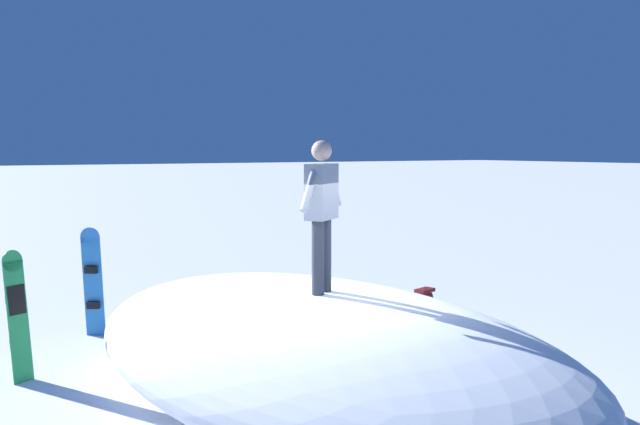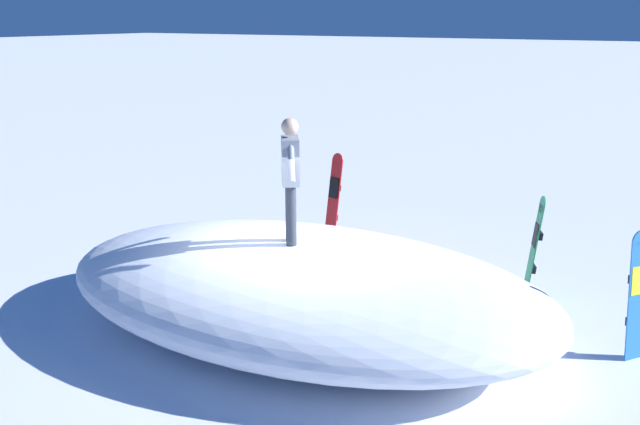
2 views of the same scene
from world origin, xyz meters
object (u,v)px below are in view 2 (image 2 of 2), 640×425
Objects in this scene: snowboard_tertiary_upright at (535,246)px; snowboard_primary_upright at (334,197)px; snowboard_secondary_upright at (637,293)px; backpack_far at (156,253)px; snowboarder_standing at (290,172)px.

snowboard_primary_upright is at bearing 169.14° from snowboard_tertiary_upright.
snowboard_secondary_upright reaches higher than snowboard_tertiary_upright.
snowboard_primary_upright reaches higher than snowboard_tertiary_upright.
snowboard_primary_upright is at bearing 159.79° from snowboard_secondary_upright.
snowboard_primary_upright is 5.89m from snowboard_secondary_upright.
snowboard_secondary_upright reaches higher than backpack_far.
snowboard_secondary_upright is at bearing 4.92° from backpack_far.
backpack_far is (-7.60, -0.65, -0.66)m from snowboard_secondary_upright.
snowboarder_standing is 4.04m from snowboard_primary_upright.
backpack_far is at bearing -162.23° from snowboard_tertiary_upright.
snowboard_secondary_upright is (5.53, -2.03, -0.03)m from snowboard_primary_upright.
snowboarder_standing is at bearing -69.38° from snowboard_primary_upright.
backpack_far is at bearing -127.61° from snowboard_primary_upright.
backpack_far is (-6.03, -1.93, -0.62)m from snowboard_tertiary_upright.
snowboarder_standing is 3.10× the size of backpack_far.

